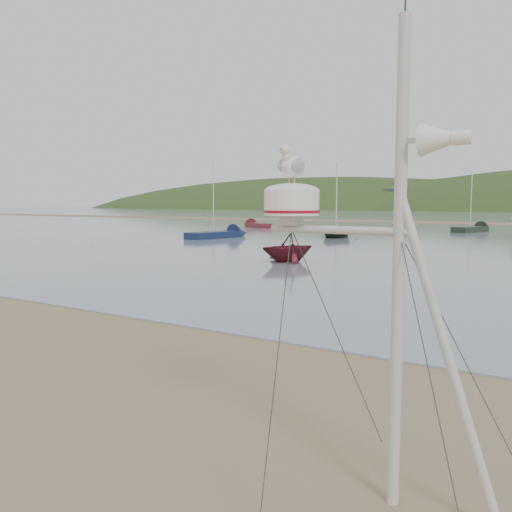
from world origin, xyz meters
The scene contains 7 objects.
ground centered at (0.00, 0.00, 0.00)m, with size 560.00×560.00×0.00m, color olive.
mast_rig centered at (4.25, -0.32, 1.25)m, with size 2.29×2.45×5.18m.
boat_dark centered at (-12.15, 34.10, 2.23)m, with size 3.13×0.91×4.39m, color black.
boat_red centered at (-6.39, 16.45, 1.33)m, with size 2.23×1.36×2.59m, color #56131D.
sailboat_blue_near centered at (-19.25, 29.41, 0.30)m, with size 2.19×6.45×6.31m.
dinghy_red_far centered at (-27.33, 45.27, 0.29)m, with size 5.75×4.41×1.44m.
sailboat_dark_mid centered at (-4.60, 49.18, 0.30)m, with size 2.94×6.11×5.94m.
Camera 1 is at (5.83, -4.84, 2.70)m, focal length 38.00 mm.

